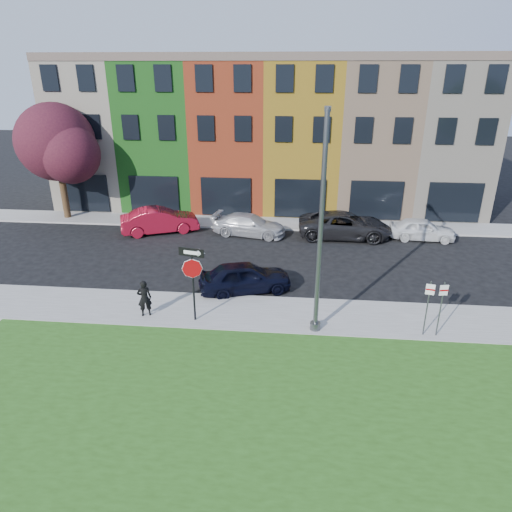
# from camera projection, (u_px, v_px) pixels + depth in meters

# --- Properties ---
(ground) EXTENTS (120.00, 120.00, 0.00)m
(ground) POSITION_uv_depth(u_px,v_px,m) (295.00, 359.00, 16.26)
(ground) COLOR black
(ground) RESTS_ON ground
(sidewalk_near) EXTENTS (40.00, 3.00, 0.12)m
(sidewalk_near) POSITION_uv_depth(u_px,v_px,m) (345.00, 318.00, 18.82)
(sidewalk_near) COLOR gray
(sidewalk_near) RESTS_ON ground
(sidewalk_far) EXTENTS (40.00, 2.40, 0.12)m
(sidewalk_far) POSITION_uv_depth(u_px,v_px,m) (254.00, 223.00, 30.30)
(sidewalk_far) COLOR gray
(sidewalk_far) RESTS_ON ground
(rowhouse_block) EXTENTS (30.00, 10.12, 10.00)m
(rowhouse_block) POSITION_uv_depth(u_px,v_px,m) (269.00, 134.00, 34.05)
(rowhouse_block) COLOR beige
(rowhouse_block) RESTS_ON ground
(stop_sign) EXTENTS (1.03, 0.26, 3.13)m
(stop_sign) POSITION_uv_depth(u_px,v_px,m) (192.00, 270.00, 17.71)
(stop_sign) COLOR black
(stop_sign) RESTS_ON sidewalk_near
(man) EXTENTS (0.81, 0.74, 1.58)m
(man) POSITION_uv_depth(u_px,v_px,m) (144.00, 298.00, 18.62)
(man) COLOR black
(man) RESTS_ON sidewalk_near
(sedan_near) EXTENTS (4.13, 5.19, 1.43)m
(sedan_near) POSITION_uv_depth(u_px,v_px,m) (245.00, 277.00, 20.94)
(sedan_near) COLOR black
(sedan_near) RESTS_ON ground
(parked_car_red) EXTENTS (4.99, 5.92, 1.57)m
(parked_car_red) POSITION_uv_depth(u_px,v_px,m) (160.00, 220.00, 28.45)
(parked_car_red) COLOR maroon
(parked_car_red) RESTS_ON ground
(parked_car_silver) EXTENTS (3.29, 5.08, 1.30)m
(parked_car_silver) POSITION_uv_depth(u_px,v_px,m) (249.00, 225.00, 28.06)
(parked_car_silver) COLOR #A6A6AA
(parked_car_silver) RESTS_ON ground
(parked_car_dark) EXTENTS (2.62, 5.60, 1.55)m
(parked_car_dark) POSITION_uv_depth(u_px,v_px,m) (345.00, 225.00, 27.62)
(parked_car_dark) COLOR black
(parked_car_dark) RESTS_ON ground
(parked_car_white) EXTENTS (2.06, 4.04, 1.31)m
(parked_car_white) POSITION_uv_depth(u_px,v_px,m) (422.00, 229.00, 27.32)
(parked_car_white) COLOR white
(parked_car_white) RESTS_ON ground
(street_lamp) EXTENTS (0.46, 2.58, 8.26)m
(street_lamp) POSITION_uv_depth(u_px,v_px,m) (321.00, 227.00, 16.49)
(street_lamp) COLOR #4D4F52
(street_lamp) RESTS_ON sidewalk_near
(parking_sign_a) EXTENTS (0.32, 0.12, 2.27)m
(parking_sign_a) POSITION_uv_depth(u_px,v_px,m) (428.00, 302.00, 16.99)
(parking_sign_a) COLOR #4D4F52
(parking_sign_a) RESTS_ON sidewalk_near
(parking_sign_b) EXTENTS (0.32, 0.11, 2.26)m
(parking_sign_b) POSITION_uv_depth(u_px,v_px,m) (441.00, 303.00, 16.95)
(parking_sign_b) COLOR #4D4F52
(parking_sign_b) RESTS_ON sidewalk_near
(tree_purple) EXTENTS (5.97, 5.22, 7.53)m
(tree_purple) POSITION_uv_depth(u_px,v_px,m) (58.00, 144.00, 29.46)
(tree_purple) COLOR black
(tree_purple) RESTS_ON sidewalk_far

